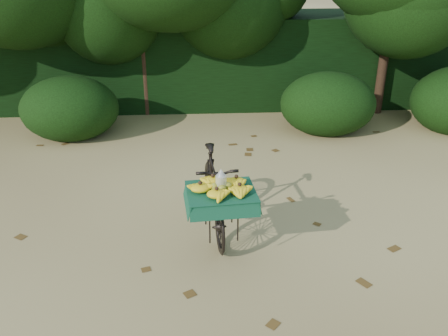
{
  "coord_description": "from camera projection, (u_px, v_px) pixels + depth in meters",
  "views": [
    {
      "loc": [
        -0.82,
        -3.66,
        2.99
      ],
      "look_at": [
        -0.54,
        0.97,
        0.84
      ],
      "focal_mm": 38.0,
      "sensor_mm": 36.0,
      "label": 1
    }
  ],
  "objects": [
    {
      "name": "ground",
      "position": [
        286.0,
        287.0,
        4.61
      ],
      "size": [
        80.0,
        80.0,
        0.0
      ],
      "primitive_type": "plane",
      "color": "tan",
      "rests_on": "ground"
    },
    {
      "name": "vendor_bicycle",
      "position": [
        214.0,
        192.0,
        5.37
      ],
      "size": [
        0.73,
        1.72,
        0.96
      ],
      "rotation": [
        0.0,
        0.0,
        0.09
      ],
      "color": "black",
      "rests_on": "ground"
    },
    {
      "name": "hedge_backdrop",
      "position": [
        235.0,
        59.0,
        9.94
      ],
      "size": [
        26.0,
        1.8,
        1.8
      ],
      "primitive_type": "cube",
      "color": "black",
      "rests_on": "ground"
    },
    {
      "name": "tree_row",
      "position": [
        203.0,
        8.0,
        8.72
      ],
      "size": [
        14.5,
        2.0,
        4.0
      ],
      "primitive_type": null,
      "color": "black",
      "rests_on": "ground"
    },
    {
      "name": "bush_clumps",
      "position": [
        272.0,
        108.0,
        8.35
      ],
      "size": [
        8.8,
        1.7,
        0.9
      ],
      "primitive_type": null,
      "color": "black",
      "rests_on": "ground"
    },
    {
      "name": "leaf_litter",
      "position": [
        275.0,
        248.0,
        5.2
      ],
      "size": [
        7.0,
        7.3,
        0.01
      ],
      "primitive_type": null,
      "color": "#543916",
      "rests_on": "ground"
    }
  ]
}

